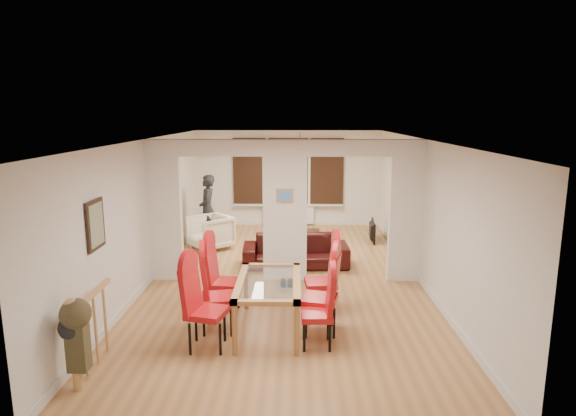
{
  "coord_description": "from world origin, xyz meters",
  "views": [
    {
      "loc": [
        0.18,
        -8.58,
        3.05
      ],
      "look_at": [
        0.05,
        0.6,
        1.24
      ],
      "focal_mm": 30.0,
      "sensor_mm": 36.0,
      "label": 1
    }
  ],
  "objects_px": {
    "dining_table": "(269,305)",
    "dining_chair_rc": "(321,277)",
    "sofa": "(296,251)",
    "dining_chair_la": "(207,306)",
    "armchair": "(211,232)",
    "bottle": "(302,226)",
    "dining_chair_lb": "(219,292)",
    "dining_chair_ra": "(317,309)",
    "bowl": "(287,229)",
    "dining_chair_lc": "(224,277)",
    "coffee_table": "(297,236)",
    "television": "(370,231)",
    "person": "(208,209)",
    "dining_chair_rb": "(320,293)"
  },
  "relations": [
    {
      "from": "dining_table",
      "to": "armchair",
      "type": "bearing_deg",
      "value": 110.37
    },
    {
      "from": "dining_chair_ra",
      "to": "bottle",
      "type": "height_order",
      "value": "dining_chair_ra"
    },
    {
      "from": "bowl",
      "to": "dining_chair_rb",
      "type": "bearing_deg",
      "value": -83.85
    },
    {
      "from": "coffee_table",
      "to": "bottle",
      "type": "bearing_deg",
      "value": -29.71
    },
    {
      "from": "dining_chair_rc",
      "to": "dining_chair_lb",
      "type": "bearing_deg",
      "value": -161.81
    },
    {
      "from": "armchair",
      "to": "bowl",
      "type": "relative_size",
      "value": 3.99
    },
    {
      "from": "dining_chair_rb",
      "to": "dining_chair_rc",
      "type": "relative_size",
      "value": 1.0
    },
    {
      "from": "dining_table",
      "to": "dining_chair_la",
      "type": "distance_m",
      "value": 0.98
    },
    {
      "from": "dining_chair_lc",
      "to": "coffee_table",
      "type": "bearing_deg",
      "value": 83.47
    },
    {
      "from": "dining_chair_lb",
      "to": "dining_chair_ra",
      "type": "distance_m",
      "value": 1.43
    },
    {
      "from": "dining_table",
      "to": "bowl",
      "type": "relative_size",
      "value": 7.5
    },
    {
      "from": "dining_chair_rc",
      "to": "bottle",
      "type": "bearing_deg",
      "value": 87.93
    },
    {
      "from": "dining_chair_rb",
      "to": "sofa",
      "type": "distance_m",
      "value": 3.06
    },
    {
      "from": "dining_table",
      "to": "dining_chair_lb",
      "type": "height_order",
      "value": "dining_chair_lb"
    },
    {
      "from": "dining_chair_lc",
      "to": "television",
      "type": "height_order",
      "value": "dining_chair_lc"
    },
    {
      "from": "person",
      "to": "bottle",
      "type": "relative_size",
      "value": 5.76
    },
    {
      "from": "dining_chair_ra",
      "to": "television",
      "type": "xyz_separation_m",
      "value": [
        1.53,
        5.42,
        -0.27
      ]
    },
    {
      "from": "dining_chair_lb",
      "to": "armchair",
      "type": "bearing_deg",
      "value": 89.51
    },
    {
      "from": "dining_table",
      "to": "television",
      "type": "relative_size",
      "value": 1.84
    },
    {
      "from": "dining_chair_ra",
      "to": "coffee_table",
      "type": "relative_size",
      "value": 0.92
    },
    {
      "from": "dining_chair_rc",
      "to": "television",
      "type": "relative_size",
      "value": 1.35
    },
    {
      "from": "dining_chair_lc",
      "to": "person",
      "type": "distance_m",
      "value": 4.28
    },
    {
      "from": "dining_chair_lc",
      "to": "sofa",
      "type": "bearing_deg",
      "value": 73.26
    },
    {
      "from": "dining_chair_la",
      "to": "bowl",
      "type": "distance_m",
      "value": 5.55
    },
    {
      "from": "sofa",
      "to": "armchair",
      "type": "xyz_separation_m",
      "value": [
        -1.94,
        1.23,
        0.08
      ]
    },
    {
      "from": "dining_chair_la",
      "to": "dining_chair_rb",
      "type": "height_order",
      "value": "dining_chair_la"
    },
    {
      "from": "dining_chair_rb",
      "to": "sofa",
      "type": "height_order",
      "value": "dining_chair_rb"
    },
    {
      "from": "sofa",
      "to": "dining_chair_la",
      "type": "bearing_deg",
      "value": -110.97
    },
    {
      "from": "armchair",
      "to": "bottle",
      "type": "height_order",
      "value": "armchair"
    },
    {
      "from": "dining_table",
      "to": "dining_chair_rc",
      "type": "xyz_separation_m",
      "value": [
        0.77,
        0.6,
        0.21
      ]
    },
    {
      "from": "television",
      "to": "bowl",
      "type": "height_order",
      "value": "television"
    },
    {
      "from": "dining_chair_lc",
      "to": "sofa",
      "type": "relative_size",
      "value": 0.54
    },
    {
      "from": "dining_chair_rc",
      "to": "dining_chair_rb",
      "type": "bearing_deg",
      "value": -99.55
    },
    {
      "from": "dining_chair_rc",
      "to": "sofa",
      "type": "relative_size",
      "value": 0.55
    },
    {
      "from": "armchair",
      "to": "dining_table",
      "type": "bearing_deg",
      "value": -20.13
    },
    {
      "from": "dining_chair_rc",
      "to": "bottle",
      "type": "height_order",
      "value": "dining_chair_rc"
    },
    {
      "from": "person",
      "to": "dining_chair_rc",
      "type": "bearing_deg",
      "value": 23.27
    },
    {
      "from": "dining_chair_lc",
      "to": "armchair",
      "type": "height_order",
      "value": "dining_chair_lc"
    },
    {
      "from": "dining_chair_la",
      "to": "dining_chair_rc",
      "type": "distance_m",
      "value": 1.93
    },
    {
      "from": "dining_chair_lc",
      "to": "armchair",
      "type": "xyz_separation_m",
      "value": [
        -0.84,
        3.59,
        -0.19
      ]
    },
    {
      "from": "dining_chair_lc",
      "to": "bowl",
      "type": "relative_size",
      "value": 5.39
    },
    {
      "from": "person",
      "to": "bowl",
      "type": "height_order",
      "value": "person"
    },
    {
      "from": "dining_chair_la",
      "to": "person",
      "type": "bearing_deg",
      "value": 114.55
    },
    {
      "from": "dining_chair_ra",
      "to": "dining_chair_rc",
      "type": "distance_m",
      "value": 1.09
    },
    {
      "from": "dining_chair_rb",
      "to": "armchair",
      "type": "distance_m",
      "value": 4.83
    },
    {
      "from": "armchair",
      "to": "person",
      "type": "xyz_separation_m",
      "value": [
        -0.15,
        0.56,
        0.43
      ]
    },
    {
      "from": "dining_chair_lc",
      "to": "dining_chair_rb",
      "type": "bearing_deg",
      "value": -16.58
    },
    {
      "from": "television",
      "to": "sofa",
      "type": "bearing_deg",
      "value": 142.63
    },
    {
      "from": "dining_chair_rc",
      "to": "bowl",
      "type": "xyz_separation_m",
      "value": [
        -0.58,
        4.3,
        -0.3
      ]
    },
    {
      "from": "bowl",
      "to": "dining_chair_lc",
      "type": "bearing_deg",
      "value": -101.8
    }
  ]
}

